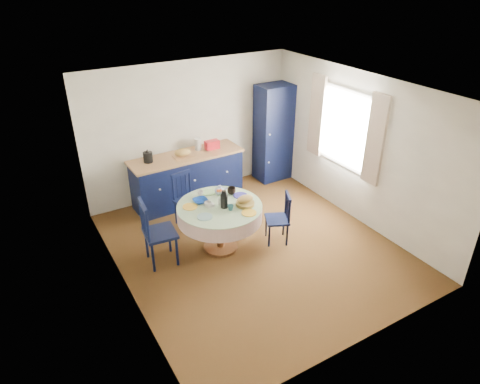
{
  "coord_description": "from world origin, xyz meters",
  "views": [
    {
      "loc": [
        -2.99,
        -4.65,
        3.95
      ],
      "look_at": [
        -0.14,
        0.2,
        0.93
      ],
      "focal_mm": 32.0,
      "sensor_mm": 36.0,
      "label": 1
    }
  ],
  "objects_px": {
    "kitchen_counter": "(188,178)",
    "mug_c": "(232,191)",
    "chair_left": "(157,232)",
    "cobalt_bowl": "(200,201)",
    "mug_d": "(200,194)",
    "chair_far": "(187,199)",
    "mug_b": "(231,208)",
    "mug_a": "(208,205)",
    "pantry_cabinet": "(273,133)",
    "chair_right": "(279,218)",
    "dining_table": "(220,212)"
  },
  "relations": [
    {
      "from": "chair_left",
      "to": "cobalt_bowl",
      "type": "bearing_deg",
      "value": -79.18
    },
    {
      "from": "kitchen_counter",
      "to": "pantry_cabinet",
      "type": "distance_m",
      "value": 1.98
    },
    {
      "from": "mug_b",
      "to": "chair_right",
      "type": "bearing_deg",
      "value": -5.38
    },
    {
      "from": "kitchen_counter",
      "to": "mug_a",
      "type": "bearing_deg",
      "value": -104.62
    },
    {
      "from": "chair_left",
      "to": "mug_d",
      "type": "height_order",
      "value": "chair_left"
    },
    {
      "from": "pantry_cabinet",
      "to": "cobalt_bowl",
      "type": "relative_size",
      "value": 8.79
    },
    {
      "from": "kitchen_counter",
      "to": "mug_d",
      "type": "relative_size",
      "value": 21.8
    },
    {
      "from": "chair_left",
      "to": "mug_a",
      "type": "bearing_deg",
      "value": -93.33
    },
    {
      "from": "mug_a",
      "to": "mug_d",
      "type": "bearing_deg",
      "value": 81.76
    },
    {
      "from": "chair_far",
      "to": "mug_b",
      "type": "xyz_separation_m",
      "value": [
        0.2,
        -1.14,
        0.35
      ]
    },
    {
      "from": "chair_left",
      "to": "mug_b",
      "type": "xyz_separation_m",
      "value": [
        1.02,
        -0.36,
        0.29
      ]
    },
    {
      "from": "dining_table",
      "to": "chair_right",
      "type": "relative_size",
      "value": 1.54
    },
    {
      "from": "kitchen_counter",
      "to": "chair_far",
      "type": "xyz_separation_m",
      "value": [
        -0.34,
        -0.72,
        -0.01
      ]
    },
    {
      "from": "dining_table",
      "to": "chair_far",
      "type": "bearing_deg",
      "value": 97.92
    },
    {
      "from": "pantry_cabinet",
      "to": "chair_left",
      "type": "relative_size",
      "value": 1.85
    },
    {
      "from": "pantry_cabinet",
      "to": "chair_right",
      "type": "bearing_deg",
      "value": -121.84
    },
    {
      "from": "mug_d",
      "to": "cobalt_bowl",
      "type": "bearing_deg",
      "value": -116.34
    },
    {
      "from": "kitchen_counter",
      "to": "pantry_cabinet",
      "type": "relative_size",
      "value": 1.08
    },
    {
      "from": "kitchen_counter",
      "to": "mug_c",
      "type": "xyz_separation_m",
      "value": [
        0.12,
        -1.43,
        0.35
      ]
    },
    {
      "from": "dining_table",
      "to": "chair_left",
      "type": "height_order",
      "value": "dining_table"
    },
    {
      "from": "chair_left",
      "to": "chair_far",
      "type": "bearing_deg",
      "value": -40.72
    },
    {
      "from": "chair_left",
      "to": "mug_c",
      "type": "bearing_deg",
      "value": -81.19
    },
    {
      "from": "pantry_cabinet",
      "to": "chair_left",
      "type": "distance_m",
      "value": 3.47
    },
    {
      "from": "chair_far",
      "to": "mug_c",
      "type": "xyz_separation_m",
      "value": [
        0.46,
        -0.71,
        0.36
      ]
    },
    {
      "from": "kitchen_counter",
      "to": "mug_a",
      "type": "distance_m",
      "value": 1.7
    },
    {
      "from": "kitchen_counter",
      "to": "mug_b",
      "type": "distance_m",
      "value": 1.9
    },
    {
      "from": "dining_table",
      "to": "mug_a",
      "type": "relative_size",
      "value": 11.24
    },
    {
      "from": "kitchen_counter",
      "to": "mug_b",
      "type": "bearing_deg",
      "value": -95.55
    },
    {
      "from": "kitchen_counter",
      "to": "chair_far",
      "type": "relative_size",
      "value": 2.26
    },
    {
      "from": "chair_right",
      "to": "mug_d",
      "type": "relative_size",
      "value": 8.68
    },
    {
      "from": "chair_far",
      "to": "cobalt_bowl",
      "type": "distance_m",
      "value": 0.79
    },
    {
      "from": "dining_table",
      "to": "mug_d",
      "type": "bearing_deg",
      "value": 107.14
    },
    {
      "from": "kitchen_counter",
      "to": "mug_c",
      "type": "distance_m",
      "value": 1.48
    },
    {
      "from": "kitchen_counter",
      "to": "dining_table",
      "type": "xyz_separation_m",
      "value": [
        -0.2,
        -1.66,
        0.17
      ]
    },
    {
      "from": "chair_far",
      "to": "chair_right",
      "type": "relative_size",
      "value": 1.11
    },
    {
      "from": "chair_right",
      "to": "mug_b",
      "type": "height_order",
      "value": "mug_b"
    },
    {
      "from": "cobalt_bowl",
      "to": "kitchen_counter",
      "type": "bearing_deg",
      "value": 73.82
    },
    {
      "from": "chair_right",
      "to": "mug_a",
      "type": "xyz_separation_m",
      "value": [
        -1.08,
        0.32,
        0.4
      ]
    },
    {
      "from": "chair_left",
      "to": "mug_c",
      "type": "xyz_separation_m",
      "value": [
        1.28,
        0.07,
        0.3
      ]
    },
    {
      "from": "chair_right",
      "to": "mug_a",
      "type": "height_order",
      "value": "mug_a"
    },
    {
      "from": "kitchen_counter",
      "to": "mug_a",
      "type": "xyz_separation_m",
      "value": [
        -0.38,
        -1.62,
        0.34
      ]
    },
    {
      "from": "kitchen_counter",
      "to": "mug_c",
      "type": "relative_size",
      "value": 15.45
    },
    {
      "from": "chair_far",
      "to": "mug_a",
      "type": "bearing_deg",
      "value": -103.25
    },
    {
      "from": "pantry_cabinet",
      "to": "chair_right",
      "type": "relative_size",
      "value": 2.33
    },
    {
      "from": "mug_c",
      "to": "chair_far",
      "type": "bearing_deg",
      "value": 122.86
    },
    {
      "from": "mug_b",
      "to": "mug_c",
      "type": "relative_size",
      "value": 0.67
    },
    {
      "from": "cobalt_bowl",
      "to": "dining_table",
      "type": "bearing_deg",
      "value": -47.17
    },
    {
      "from": "chair_left",
      "to": "cobalt_bowl",
      "type": "distance_m",
      "value": 0.79
    },
    {
      "from": "kitchen_counter",
      "to": "mug_d",
      "type": "bearing_deg",
      "value": -106.04
    },
    {
      "from": "chair_left",
      "to": "mug_d",
      "type": "distance_m",
      "value": 0.91
    }
  ]
}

